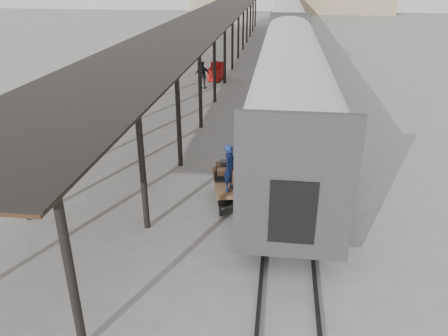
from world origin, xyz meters
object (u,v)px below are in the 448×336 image
object	(u,v)px
luggage_tug	(216,73)
baggage_cart	(232,186)
pedestrian	(203,75)
porter	(230,167)

from	to	relation	value
luggage_tug	baggage_cart	bearing A→B (deg)	-72.80
luggage_tug	pedestrian	size ratio (longest dim) A/B	0.84
porter	baggage_cart	bearing A→B (deg)	16.51
luggage_tug	porter	world-z (taller)	porter
porter	pedestrian	bearing A→B (deg)	29.48
baggage_cart	pedestrian	world-z (taller)	pedestrian
baggage_cart	luggage_tug	world-z (taller)	luggage_tug
luggage_tug	porter	distance (m)	19.65
baggage_cart	pedestrian	bearing A→B (deg)	90.52
luggage_tug	pedestrian	distance (m)	2.68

